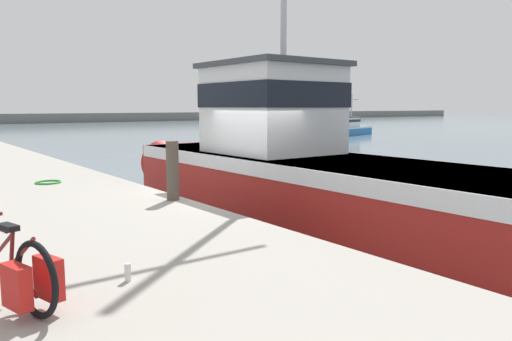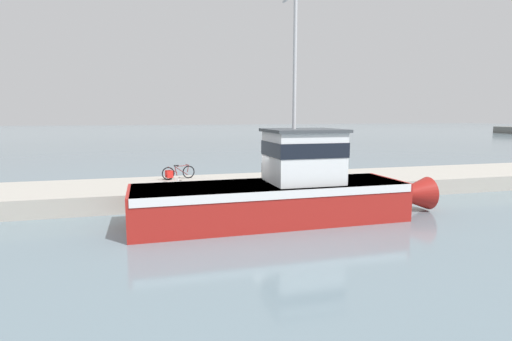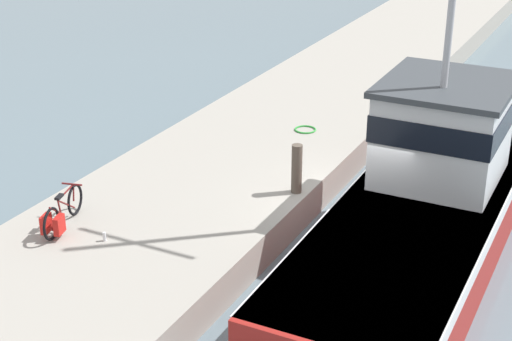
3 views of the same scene
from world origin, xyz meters
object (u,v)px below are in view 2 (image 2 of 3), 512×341
object	(u,v)px
mooring_post	(264,175)
water_bottle_by_bike	(178,181)
fishing_boat_main	(285,189)
bicycle_touring	(175,173)

from	to	relation	value
mooring_post	water_bottle_by_bike	world-z (taller)	mooring_post
fishing_boat_main	bicycle_touring	world-z (taller)	fishing_boat_main
fishing_boat_main	mooring_post	distance (m)	2.98
bicycle_touring	water_bottle_by_bike	size ratio (longest dim) A/B	9.35
fishing_boat_main	mooring_post	bearing A→B (deg)	179.45
bicycle_touring	mooring_post	bearing A→B (deg)	32.42
bicycle_touring	water_bottle_by_bike	xyz separation A→B (m)	(1.06, 0.03, -0.25)
fishing_boat_main	mooring_post	xyz separation A→B (m)	(-2.98, 0.01, 0.12)
fishing_boat_main	mooring_post	world-z (taller)	fishing_boat_main
fishing_boat_main	water_bottle_by_bike	world-z (taller)	fishing_boat_main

